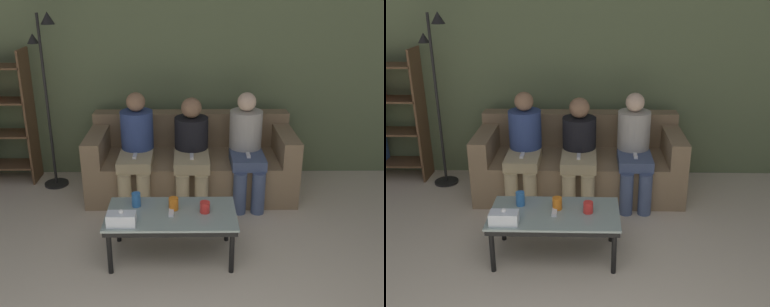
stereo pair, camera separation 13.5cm
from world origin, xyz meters
TOP-DOWN VIEW (x-y plane):
  - wall_back at (0.00, 3.76)m, footprint 12.00×0.06m
  - couch at (0.00, 3.25)m, footprint 2.12×0.87m
  - coffee_table at (-0.17, 1.98)m, footprint 1.04×0.56m
  - cup_near_left at (0.10, 1.99)m, footprint 0.08×0.08m
  - cup_near_right at (-0.16, 2.04)m, footprint 0.08×0.08m
  - cup_far_center at (-0.46, 2.10)m, footprint 0.07×0.07m
  - tissue_box at (-0.54, 1.80)m, footprint 0.22×0.12m
  - game_remote at (-0.17, 1.98)m, footprint 0.04×0.15m
  - standing_lamp at (-1.49, 3.39)m, footprint 0.31×0.26m
  - seated_person_left_end at (-0.55, 3.04)m, footprint 0.33×0.69m
  - seated_person_mid_left at (0.00, 3.02)m, footprint 0.34×0.72m
  - seated_person_mid_right at (0.55, 3.04)m, footprint 0.33×0.67m

SIDE VIEW (x-z plane):
  - couch at x=0.00m, z-range -0.10..0.70m
  - coffee_table at x=-0.17m, z-range 0.16..0.56m
  - game_remote at x=-0.17m, z-range 0.40..0.42m
  - cup_near_left at x=0.10m, z-range 0.40..0.49m
  - cup_near_right at x=-0.16m, z-range 0.40..0.50m
  - tissue_box at x=-0.54m, z-range 0.39..0.52m
  - cup_far_center at x=-0.46m, z-range 0.40..0.52m
  - seated_person_mid_left at x=0.00m, z-range 0.04..1.09m
  - seated_person_mid_right at x=0.55m, z-range 0.04..1.14m
  - seated_person_left_end at x=-0.55m, z-range 0.04..1.14m
  - standing_lamp at x=-1.49m, z-range 0.21..2.07m
  - wall_back at x=0.00m, z-range 0.00..2.60m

